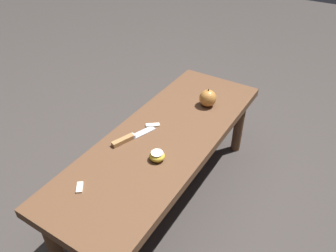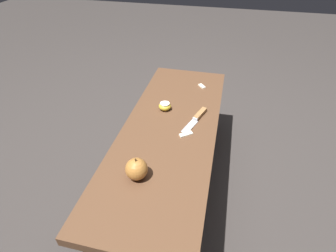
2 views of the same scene
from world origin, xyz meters
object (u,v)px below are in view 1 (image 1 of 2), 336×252
knife (128,138)px  wooden_bench (164,145)px  apple_whole (208,98)px  apple_cut (157,156)px

knife → wooden_bench: bearing=-29.0°
wooden_bench → apple_whole: (-0.32, 0.05, 0.10)m
knife → apple_cut: size_ratio=3.38×
wooden_bench → apple_cut: size_ratio=19.41×
wooden_bench → apple_cut: 0.17m
apple_whole → wooden_bench: bearing=-9.3°
wooden_bench → knife: (0.11, -0.12, 0.06)m
knife → apple_whole: apple_whole is taller
apple_whole → apple_cut: apple_whole is taller
wooden_bench → apple_whole: apple_whole is taller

